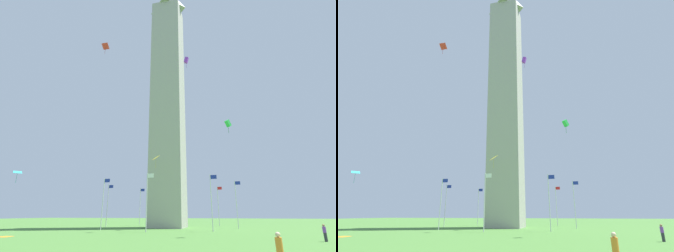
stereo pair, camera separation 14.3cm
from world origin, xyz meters
TOP-DOWN VIEW (x-y plane):
  - ground_plane at (0.00, 0.00)m, footprint 260.00×260.00m
  - obelisk_monument at (0.00, 0.00)m, footprint 6.81×6.81m
  - flagpole_n at (13.52, 0.00)m, footprint 1.12×0.14m
  - flagpole_ne at (9.58, 9.52)m, footprint 1.12×0.14m
  - flagpole_e at (0.06, 13.46)m, footprint 1.12×0.14m
  - flagpole_se at (-9.46, 9.52)m, footprint 1.12×0.14m
  - flagpole_s at (-13.41, 0.00)m, footprint 1.12×0.14m
  - flagpole_sw at (-9.46, -9.52)m, footprint 1.12×0.14m
  - flagpole_w at (0.06, -13.46)m, footprint 1.12×0.14m
  - flagpole_nw at (9.58, -9.52)m, footprint 1.12×0.14m
  - person_orange_shirt at (14.77, -37.30)m, footprint 0.32×0.32m
  - person_purple_shirt at (21.31, -21.82)m, footprint 0.32×0.32m
  - kite_red_diamond at (-5.80, -20.05)m, footprint 1.09×0.90m
  - kite_cyan_diamond at (-21.60, -17.00)m, footprint 1.74×1.75m
  - kite_purple_box at (6.13, -9.52)m, footprint 0.93×0.67m
  - kite_green_box at (13.04, -18.13)m, footprint 0.97×1.05m
  - kite_yellow_diamond at (-0.60, -7.03)m, footprint 1.81×1.84m
  - picnic_blanket_near_first_person at (-13.78, -24.73)m, footprint 1.59×1.95m

SIDE VIEW (x-z plane):
  - ground_plane at x=0.00m, z-range 0.00..0.00m
  - picnic_blanket_near_first_person at x=-13.78m, z-range 0.00..0.01m
  - person_purple_shirt at x=21.31m, z-range -0.01..1.59m
  - person_orange_shirt at x=14.77m, z-range -0.01..1.69m
  - flagpole_n at x=13.52m, z-range 0.39..9.13m
  - flagpole_ne at x=9.58m, z-range 0.39..9.13m
  - flagpole_e at x=0.06m, z-range 0.39..9.13m
  - flagpole_se at x=-9.46m, z-range 0.39..9.13m
  - flagpole_s at x=-13.41m, z-range 0.39..9.13m
  - flagpole_sw at x=-9.46m, z-range 0.39..9.13m
  - flagpole_w at x=0.06m, z-range 0.39..9.13m
  - flagpole_nw at x=9.58m, z-range 0.39..9.13m
  - kite_cyan_diamond at x=-21.60m, z-range 8.05..10.11m
  - kite_yellow_diamond at x=-0.60m, z-range 11.29..13.72m
  - kite_green_box at x=13.04m, z-range 13.32..15.25m
  - kite_red_diamond at x=-5.80m, z-range 28.14..29.98m
  - obelisk_monument at x=0.00m, z-range 0.00..61.89m
  - kite_purple_box at x=6.13m, z-range 30.21..32.59m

